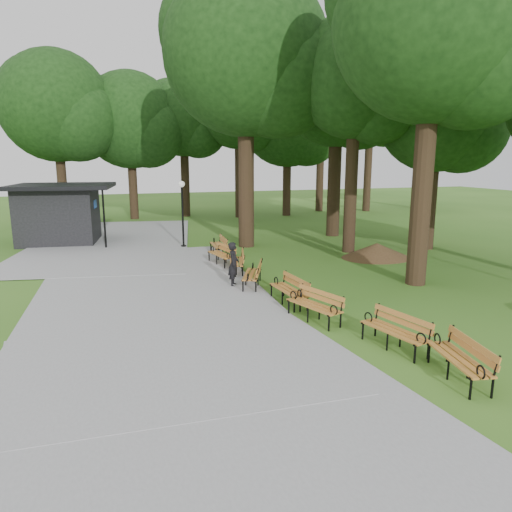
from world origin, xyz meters
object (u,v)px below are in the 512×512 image
object	(u,v)px
bench_4	(252,274)
bench_3	(289,290)
lawn_tree_1	(355,82)
bench_1	(394,331)
bench_2	(314,306)
lawn_tree_4	(337,90)
bench_5	(236,262)
lawn_tree_0	(434,21)
dirt_mound	(377,250)
bench_6	(221,255)
lamp_post	(182,200)
bench_0	(459,359)
lawn_tree_2	(246,53)
kiosk	(59,214)
bench_7	(218,245)
lawn_tree_5	(437,113)
person	(234,264)

from	to	relation	value
bench_4	bench_3	bearing A→B (deg)	35.58
bench_4	lawn_tree_1	distance (m)	10.79
bench_1	bench_3	distance (m)	4.19
bench_1	bench_2	size ratio (longest dim) A/B	1.00
bench_1	lawn_tree_4	bearing A→B (deg)	144.91
bench_5	lawn_tree_0	xyz separation A→B (m)	(5.71, -3.70, 8.39)
dirt_mound	bench_6	bearing A→B (deg)	173.60
bench_3	bench_6	distance (m)	6.00
lamp_post	lawn_tree_1	bearing A→B (deg)	-26.06
bench_0	lawn_tree_1	distance (m)	15.31
dirt_mound	bench_4	distance (m)	7.48
bench_0	lawn_tree_2	world-z (taller)	lawn_tree_2
bench_1	bench_2	world-z (taller)	same
bench_3	bench_5	distance (m)	4.49
kiosk	lawn_tree_2	distance (m)	12.80
dirt_mound	bench_5	size ratio (longest dim) A/B	1.44
bench_7	lawn_tree_0	xyz separation A→B (m)	(5.60, -7.33, 8.39)
kiosk	bench_6	world-z (taller)	kiosk
kiosk	bench_2	world-z (taller)	kiosk
bench_7	lawn_tree_2	size ratio (longest dim) A/B	0.14
bench_2	bench_7	distance (m)	9.79
bench_7	lawn_tree_4	size ratio (longest dim) A/B	0.17
lawn_tree_0	lawn_tree_4	distance (m)	10.92
lawn_tree_2	lawn_tree_4	bearing A→B (deg)	16.56
dirt_mound	bench_5	distance (m)	6.90
bench_2	lawn_tree_4	world-z (taller)	lawn_tree_4
dirt_mound	lawn_tree_4	world-z (taller)	lawn_tree_4
lamp_post	bench_0	distance (m)	16.67
lamp_post	bench_7	world-z (taller)	lamp_post
kiosk	lawn_tree_5	distance (m)	19.95
person	bench_6	size ratio (longest dim) A/B	0.84
lamp_post	lawn_tree_4	bearing A→B (deg)	6.31
lamp_post	bench_7	xyz separation A→B (m)	(1.26, -2.36, -1.97)
dirt_mound	lawn_tree_1	distance (m)	7.72
person	bench_2	bearing A→B (deg)	-142.28
bench_1	kiosk	bearing A→B (deg)	-166.84
bench_5	bench_6	size ratio (longest dim) A/B	1.00
bench_6	lawn_tree_4	distance (m)	12.49
lawn_tree_4	bench_5	bearing A→B (deg)	-138.30
bench_6	lawn_tree_1	bearing A→B (deg)	86.91
bench_3	lawn_tree_1	world-z (taller)	lawn_tree_1
dirt_mound	lawn_tree_4	xyz separation A→B (m)	(0.98, 6.30, 7.84)
bench_6	bench_5	bearing A→B (deg)	-0.59
bench_3	bench_6	size ratio (longest dim) A/B	1.00
dirt_mound	bench_0	bearing A→B (deg)	-114.45
dirt_mound	kiosk	bearing A→B (deg)	148.28
dirt_mound	lawn_tree_0	xyz separation A→B (m)	(-1.15, -4.39, 8.49)
bench_2	bench_6	world-z (taller)	same
lawn_tree_4	bench_6	bearing A→B (deg)	-145.81
kiosk	lamp_post	distance (m)	7.04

